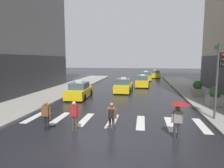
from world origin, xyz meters
TOP-DOWN VIEW (x-y plane):
  - ground_plane at (0.00, 0.00)m, footprint 160.00×160.00m
  - crosswalk_markings at (-0.00, 3.00)m, footprint 11.30×2.80m
  - traffic_light_pole at (6.54, 4.07)m, footprint 0.44×0.84m
  - taxi_lead at (-4.52, 9.77)m, footprint 2.06×4.60m
  - taxi_second at (-0.44, 14.22)m, footprint 2.04×4.59m
  - taxi_third at (1.78, 19.42)m, footprint 2.06×4.60m
  - taxi_fourth at (2.33, 27.94)m, footprint 2.11×4.62m
  - taxi_fifth at (4.50, 33.71)m, footprint 2.04×4.59m
  - pedestrian_with_umbrella at (3.67, 0.79)m, footprint 0.96×0.96m
  - pedestrian_with_backpack at (0.29, 0.97)m, footprint 0.55×0.43m
  - pedestrian_with_handbag at (-3.33, 0.77)m, footprint 0.60×0.24m
  - pedestrian_plain_coat at (-1.80, 1.01)m, footprint 0.55×0.24m
  - planter_near_corner at (7.68, 7.75)m, footprint 1.10×1.10m
  - planter_mid_block at (7.45, 12.03)m, footprint 1.10×1.10m

SIDE VIEW (x-z plane):
  - ground_plane at x=0.00m, z-range 0.00..0.00m
  - crosswalk_markings at x=0.00m, z-range 0.00..0.01m
  - taxi_lead at x=-4.52m, z-range -0.18..1.63m
  - taxi_second at x=-0.44m, z-range -0.18..1.63m
  - taxi_third at x=1.78m, z-range -0.18..1.63m
  - taxi_fourth at x=2.33m, z-range -0.18..1.63m
  - taxi_fifth at x=4.50m, z-range -0.18..1.63m
  - planter_near_corner at x=7.68m, z-range 0.07..1.67m
  - planter_mid_block at x=7.45m, z-range 0.07..1.67m
  - pedestrian_with_handbag at x=-3.33m, z-range 0.11..1.76m
  - pedestrian_plain_coat at x=-1.80m, z-range 0.11..1.76m
  - pedestrian_with_backpack at x=0.29m, z-range 0.15..1.80m
  - pedestrian_with_umbrella at x=3.67m, z-range 0.55..2.49m
  - traffic_light_pole at x=6.54m, z-range 0.86..5.66m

